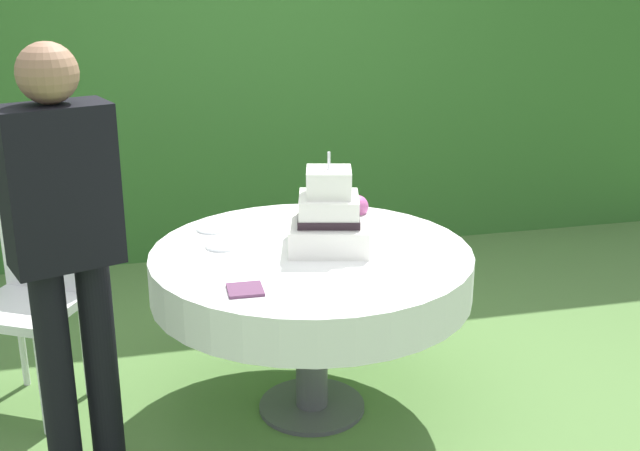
{
  "coord_description": "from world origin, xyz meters",
  "views": [
    {
      "loc": [
        -0.68,
        -2.95,
        1.85
      ],
      "look_at": [
        0.04,
        0.01,
        0.83
      ],
      "focal_mm": 44.93,
      "sensor_mm": 36.0,
      "label": 1
    }
  ],
  "objects_px": {
    "wedding_cake": "(330,218)",
    "garden_chair": "(34,285)",
    "serving_plate_near": "(213,229)",
    "cake_table": "(311,273)",
    "serving_plate_left": "(223,246)",
    "standing_person": "(65,242)",
    "serving_plate_far": "(351,218)",
    "napkin_stack": "(245,290)"
  },
  "relations": [
    {
      "from": "serving_plate_near",
      "to": "garden_chair",
      "type": "xyz_separation_m",
      "value": [
        -0.76,
        -0.0,
        -0.19
      ]
    },
    {
      "from": "wedding_cake",
      "to": "garden_chair",
      "type": "xyz_separation_m",
      "value": [
        -1.2,
        0.33,
        -0.31
      ]
    },
    {
      "from": "serving_plate_near",
      "to": "wedding_cake",
      "type": "bearing_deg",
      "value": -36.44
    },
    {
      "from": "cake_table",
      "to": "standing_person",
      "type": "distance_m",
      "value": 1.0
    },
    {
      "from": "standing_person",
      "to": "garden_chair",
      "type": "bearing_deg",
      "value": 108.05
    },
    {
      "from": "serving_plate_far",
      "to": "napkin_stack",
      "type": "relative_size",
      "value": 0.9
    },
    {
      "from": "wedding_cake",
      "to": "garden_chair",
      "type": "distance_m",
      "value": 1.28
    },
    {
      "from": "cake_table",
      "to": "serving_plate_left",
      "type": "height_order",
      "value": "serving_plate_left"
    },
    {
      "from": "garden_chair",
      "to": "serving_plate_far",
      "type": "bearing_deg",
      "value": 0.12
    },
    {
      "from": "cake_table",
      "to": "garden_chair",
      "type": "distance_m",
      "value": 1.17
    },
    {
      "from": "wedding_cake",
      "to": "serving_plate_far",
      "type": "bearing_deg",
      "value": 60.82
    },
    {
      "from": "napkin_stack",
      "to": "cake_table",
      "type": "bearing_deg",
      "value": 47.26
    },
    {
      "from": "wedding_cake",
      "to": "serving_plate_left",
      "type": "height_order",
      "value": "wedding_cake"
    },
    {
      "from": "cake_table",
      "to": "wedding_cake",
      "type": "bearing_deg",
      "value": 18.2
    },
    {
      "from": "wedding_cake",
      "to": "standing_person",
      "type": "height_order",
      "value": "standing_person"
    },
    {
      "from": "cake_table",
      "to": "serving_plate_left",
      "type": "relative_size",
      "value": 9.63
    },
    {
      "from": "serving_plate_far",
      "to": "standing_person",
      "type": "height_order",
      "value": "standing_person"
    },
    {
      "from": "serving_plate_near",
      "to": "garden_chair",
      "type": "bearing_deg",
      "value": -179.96
    },
    {
      "from": "serving_plate_left",
      "to": "cake_table",
      "type": "bearing_deg",
      "value": -20.31
    },
    {
      "from": "serving_plate_far",
      "to": "serving_plate_left",
      "type": "bearing_deg",
      "value": -159.43
    },
    {
      "from": "napkin_stack",
      "to": "serving_plate_near",
      "type": "bearing_deg",
      "value": 93.05
    },
    {
      "from": "cake_table",
      "to": "napkin_stack",
      "type": "xyz_separation_m",
      "value": [
        -0.32,
        -0.35,
        0.1
      ]
    },
    {
      "from": "serving_plate_far",
      "to": "standing_person",
      "type": "bearing_deg",
      "value": -152.7
    },
    {
      "from": "cake_table",
      "to": "serving_plate_left",
      "type": "distance_m",
      "value": 0.38
    },
    {
      "from": "wedding_cake",
      "to": "garden_chair",
      "type": "height_order",
      "value": "wedding_cake"
    },
    {
      "from": "cake_table",
      "to": "standing_person",
      "type": "bearing_deg",
      "value": -164.44
    },
    {
      "from": "serving_plate_near",
      "to": "standing_person",
      "type": "xyz_separation_m",
      "value": [
        -0.56,
        -0.61,
        0.2
      ]
    },
    {
      "from": "serving_plate_near",
      "to": "serving_plate_far",
      "type": "relative_size",
      "value": 1.2
    },
    {
      "from": "cake_table",
      "to": "serving_plate_near",
      "type": "xyz_separation_m",
      "value": [
        -0.36,
        0.35,
        0.1
      ]
    },
    {
      "from": "cake_table",
      "to": "serving_plate_far",
      "type": "height_order",
      "value": "serving_plate_far"
    },
    {
      "from": "serving_plate_left",
      "to": "serving_plate_near",
      "type": "bearing_deg",
      "value": 93.8
    },
    {
      "from": "wedding_cake",
      "to": "standing_person",
      "type": "xyz_separation_m",
      "value": [
        -1.0,
        -0.28,
        0.08
      ]
    },
    {
      "from": "garden_chair",
      "to": "standing_person",
      "type": "xyz_separation_m",
      "value": [
        0.2,
        -0.61,
        0.39
      ]
    },
    {
      "from": "serving_plate_left",
      "to": "wedding_cake",
      "type": "bearing_deg",
      "value": -13.13
    },
    {
      "from": "garden_chair",
      "to": "standing_person",
      "type": "relative_size",
      "value": 0.56
    },
    {
      "from": "napkin_stack",
      "to": "garden_chair",
      "type": "relative_size",
      "value": 0.14
    },
    {
      "from": "serving_plate_left",
      "to": "standing_person",
      "type": "relative_size",
      "value": 0.08
    },
    {
      "from": "serving_plate_far",
      "to": "serving_plate_near",
      "type": "bearing_deg",
      "value": -179.79
    },
    {
      "from": "serving_plate_left",
      "to": "garden_chair",
      "type": "relative_size",
      "value": 0.15
    },
    {
      "from": "serving_plate_far",
      "to": "garden_chair",
      "type": "xyz_separation_m",
      "value": [
        -1.38,
        -0.0,
        -0.19
      ]
    },
    {
      "from": "serving_plate_far",
      "to": "standing_person",
      "type": "relative_size",
      "value": 0.07
    },
    {
      "from": "cake_table",
      "to": "garden_chair",
      "type": "relative_size",
      "value": 1.46
    }
  ]
}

